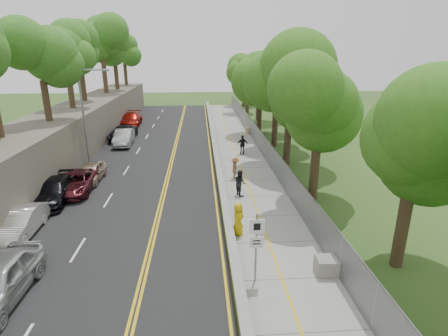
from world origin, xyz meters
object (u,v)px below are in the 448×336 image
car_1 (20,223)px  person_far (243,145)px  car_2 (76,182)px  streetlight (86,110)px  construction_barrel (247,131)px  concrete_block (329,266)px  signpost (256,240)px  painter_0 (238,219)px

car_1 → person_far: 19.66m
car_2 → streetlight: bearing=95.8°
construction_barrel → concrete_block: (0.00, -27.08, -0.05)m
streetlight → car_2: size_ratio=1.66×
signpost → construction_barrel: signpost is taller
streetlight → signpost: size_ratio=2.58×
car_2 → painter_0: size_ratio=2.74×
car_2 → painter_0: (10.43, -6.70, 0.22)m
car_2 → car_1: bearing=-99.7°
construction_barrel → signpost: bearing=-96.8°
concrete_block → person_far: person_far is taller
signpost → person_far: 19.20m
concrete_block → car_1: 15.51m
construction_barrel → concrete_block: size_ratio=0.75×
concrete_block → car_1: car_1 is taller
construction_barrel → person_far: (-1.50, -8.29, 0.49)m
signpost → construction_barrel: (3.25, 27.38, -1.50)m
construction_barrel → car_1: car_1 is taller
concrete_block → painter_0: (-3.55, 3.71, 0.51)m
streetlight → car_2: (0.78, -6.30, -3.93)m
construction_barrel → car_2: (-13.98, -16.66, 0.24)m
construction_barrel → car_2: car_2 is taller
streetlight → painter_0: size_ratio=4.55×
construction_barrel → person_far: 8.44m
streetlight → painter_0: streetlight is taller
car_1 → signpost: bearing=-23.4°
streetlight → painter_0: 17.56m
streetlight → construction_barrel: 18.51m
streetlight → painter_0: (11.21, -13.00, -3.71)m
person_far → painter_0: bearing=75.8°
painter_0 → streetlight: bearing=27.7°
streetlight → signpost: streetlight is taller
concrete_block → person_far: (-1.50, 18.79, 0.54)m
car_1 → painter_0: bearing=-4.8°
signpost → concrete_block: size_ratio=2.80×
construction_barrel → car_2: size_ratio=0.17×
signpost → construction_barrel: 27.61m
car_1 → painter_0: painter_0 is taller
signpost → car_2: (-10.73, 10.71, -1.25)m
streetlight → person_far: 13.92m
signpost → concrete_block: signpost is taller
signpost → person_far: (1.75, 19.09, -1.00)m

